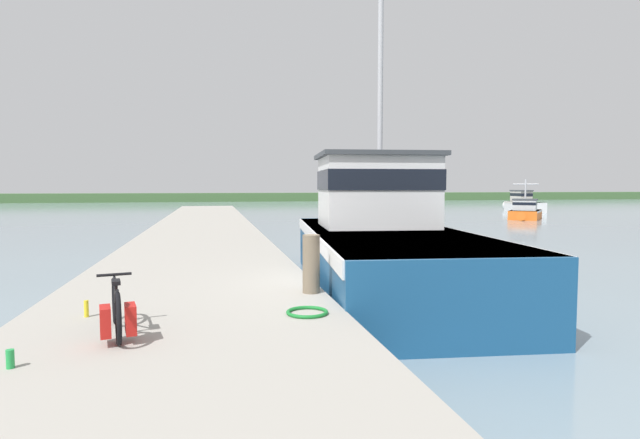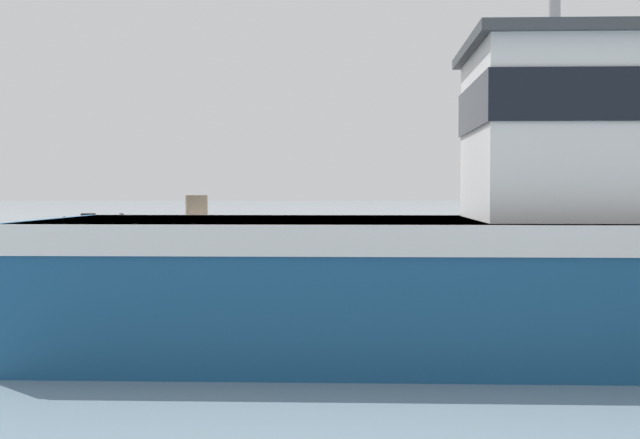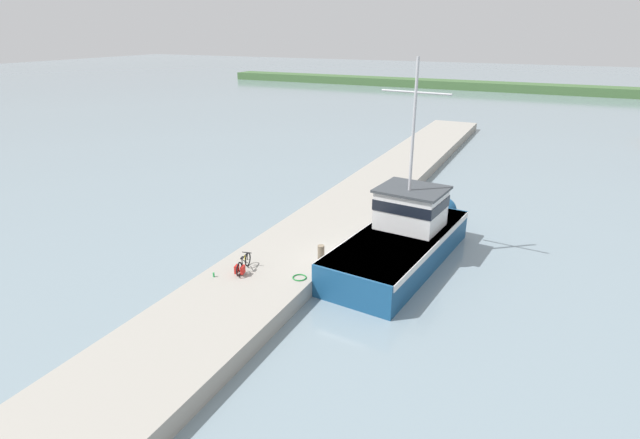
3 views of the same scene
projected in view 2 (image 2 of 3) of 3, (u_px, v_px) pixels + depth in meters
The scene contains 8 objects.
ground_plane at pixel (243, 337), 12.46m from camera, with size 320.00×320.00×0.00m, color gray.
dock_pier at pixel (246, 282), 15.82m from camera, with size 4.74×80.00×0.77m, color #A39E93.
fishing_boat_main at pixel (522, 244), 11.21m from camera, with size 4.81×12.05×9.72m.
bicycle_touring at pixel (85, 236), 16.39m from camera, with size 0.64×1.63×0.71m.
mooring_post at pixel (197, 232), 13.64m from camera, with size 0.31×0.31×1.03m, color #756651.
hose_coil at pixel (97, 266), 13.91m from camera, with size 0.62×0.62×0.05m, color #197A2D.
water_bottle_by_bike at pixel (156, 246), 17.07m from camera, with size 0.06×0.06×0.24m, color yellow.
water_bottle_on_curb at pixel (42, 247), 17.22m from camera, with size 0.08×0.08×0.20m, color green.
Camera 2 is at (12.45, 0.20, 1.87)m, focal length 55.00 mm.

